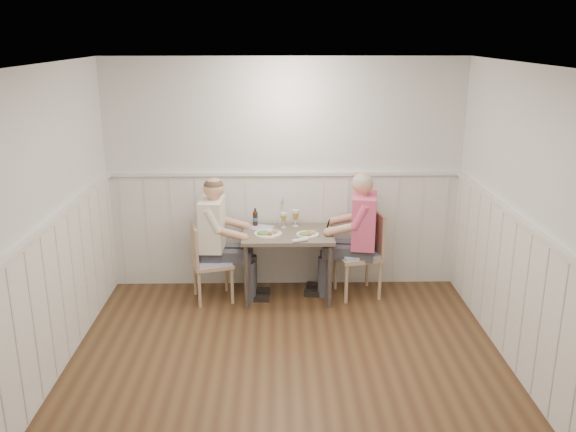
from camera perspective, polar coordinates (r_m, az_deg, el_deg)
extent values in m
plane|color=#462C19|center=(5.28, 0.03, -15.74)|extent=(4.50, 4.50, 0.00)
cube|color=silver|center=(6.87, -0.33, 3.87)|extent=(4.00, 0.04, 2.60)
cube|color=silver|center=(2.69, 1.01, -18.18)|extent=(4.00, 0.04, 2.60)
cube|color=silver|center=(5.08, -23.16, -2.24)|extent=(0.04, 4.50, 2.60)
cube|color=silver|center=(5.15, 22.90, -1.96)|extent=(0.04, 4.50, 2.60)
cube|color=white|center=(4.46, 0.03, 13.59)|extent=(4.00, 4.50, 0.02)
cube|color=silver|center=(7.03, -0.32, -1.33)|extent=(3.98, 0.03, 1.30)
cube|color=silver|center=(5.31, -22.20, -8.89)|extent=(0.03, 4.48, 1.30)
cube|color=silver|center=(5.37, 21.96, -8.55)|extent=(0.03, 4.48, 1.30)
cube|color=silver|center=(6.84, -0.33, 3.97)|extent=(3.98, 0.06, 0.04)
cube|color=silver|center=(5.06, -22.87, -2.02)|extent=(0.06, 4.48, 0.04)
cube|color=silver|center=(5.13, 22.61, -1.76)|extent=(0.06, 4.48, 0.04)
cube|color=brown|center=(6.63, -0.03, -1.73)|extent=(0.99, 0.70, 0.04)
cylinder|color=#3F3833|center=(6.49, -3.92, -5.73)|extent=(0.05, 0.05, 0.71)
cylinder|color=#3F3833|center=(7.05, -3.69, -3.87)|extent=(0.05, 0.05, 0.71)
cylinder|color=#3F3833|center=(6.51, 3.94, -5.68)|extent=(0.05, 0.05, 0.71)
cylinder|color=#3F3833|center=(7.06, 3.53, -3.82)|extent=(0.05, 0.05, 0.71)
cube|color=tan|center=(6.82, 6.55, -3.71)|extent=(0.54, 0.54, 0.04)
cube|color=#6978BF|center=(6.80, 6.56, -3.41)|extent=(0.49, 0.49, 0.03)
cube|color=tan|center=(6.80, 8.24, -1.51)|extent=(0.13, 0.45, 0.47)
cylinder|color=tan|center=(6.81, 8.59, -6.02)|extent=(0.04, 0.04, 0.44)
cylinder|color=tan|center=(6.68, 5.48, -6.37)|extent=(0.04, 0.04, 0.44)
cylinder|color=tan|center=(7.14, 7.43, -4.86)|extent=(0.04, 0.04, 0.44)
cylinder|color=tan|center=(7.02, 4.45, -5.17)|extent=(0.04, 0.04, 0.44)
cube|color=tan|center=(6.72, -7.06, -4.41)|extent=(0.50, 0.50, 0.04)
cube|color=#6978BF|center=(6.71, -7.07, -4.13)|extent=(0.45, 0.45, 0.03)
cube|color=tan|center=(6.62, -8.73, -2.64)|extent=(0.13, 0.41, 0.43)
cylinder|color=tan|center=(6.94, -8.68, -5.73)|extent=(0.04, 0.04, 0.40)
cylinder|color=tan|center=(6.99, -5.79, -5.46)|extent=(0.04, 0.04, 0.40)
cylinder|color=tan|center=(6.62, -8.27, -6.86)|extent=(0.04, 0.04, 0.40)
cylinder|color=tan|center=(6.67, -5.24, -6.57)|extent=(0.04, 0.04, 0.40)
cube|color=#3F3F47|center=(6.88, 6.78, -5.57)|extent=(0.53, 0.49, 0.47)
cube|color=#3F3F47|center=(6.78, 5.10, -3.15)|extent=(0.50, 0.45, 0.14)
cube|color=#FE6388|center=(6.66, 6.97, -0.42)|extent=(0.33, 0.50, 0.57)
sphere|color=tan|center=(6.55, 7.09, 3.02)|extent=(0.23, 0.23, 0.23)
sphere|color=#A5A5A0|center=(6.55, 7.10, 3.29)|extent=(0.22, 0.22, 0.22)
cube|color=black|center=(6.68, 3.76, -0.22)|extent=(0.03, 0.07, 0.14)
cube|color=#3F3F47|center=(6.84, -6.75, -5.75)|extent=(0.46, 0.42, 0.45)
cube|color=#3F3F47|center=(6.71, -5.13, -3.52)|extent=(0.44, 0.38, 0.13)
cube|color=white|center=(6.63, -6.94, -0.75)|extent=(0.26, 0.45, 0.56)
sphere|color=tan|center=(6.52, -7.06, 2.59)|extent=(0.22, 0.22, 0.22)
sphere|color=#4C3828|center=(6.51, -7.07, 2.85)|extent=(0.21, 0.21, 0.21)
cylinder|color=white|center=(6.55, 1.85, -1.75)|extent=(0.24, 0.24, 0.02)
ellipsoid|color=#3F722D|center=(6.51, 1.54, -1.57)|extent=(0.12, 0.10, 0.04)
sphere|color=tan|center=(6.55, 2.32, -1.52)|extent=(0.03, 0.03, 0.03)
cube|color=#895748|center=(6.59, 1.98, -1.48)|extent=(0.07, 0.04, 0.01)
cylinder|color=white|center=(6.59, 2.41, -1.41)|extent=(0.05, 0.05, 0.03)
cylinder|color=white|center=(6.56, -1.88, -1.67)|extent=(0.30, 0.30, 0.02)
ellipsoid|color=#3F722D|center=(6.52, -2.28, -1.45)|extent=(0.15, 0.12, 0.06)
sphere|color=tan|center=(6.56, -1.30, -1.39)|extent=(0.04, 0.04, 0.04)
cylinder|color=silver|center=(6.84, 0.71, -0.93)|extent=(0.07, 0.07, 0.01)
cylinder|color=silver|center=(6.83, 0.71, -0.59)|extent=(0.01, 0.01, 0.08)
cone|color=#C18834|center=(6.81, 0.71, 0.01)|extent=(0.08, 0.08, 0.07)
cylinder|color=silver|center=(6.79, 0.71, 0.44)|extent=(0.08, 0.08, 0.03)
cylinder|color=silver|center=(6.80, -0.41, -1.06)|extent=(0.06, 0.06, 0.01)
cylinder|color=silver|center=(6.79, -0.41, -0.74)|extent=(0.01, 0.01, 0.08)
cone|color=#C18834|center=(6.77, -0.42, -0.20)|extent=(0.07, 0.07, 0.07)
cylinder|color=silver|center=(6.75, -0.42, 0.19)|extent=(0.07, 0.07, 0.03)
cylinder|color=black|center=(6.85, -3.08, -0.32)|extent=(0.06, 0.06, 0.15)
cone|color=black|center=(6.83, -3.09, 0.41)|extent=(0.06, 0.06, 0.03)
cylinder|color=black|center=(6.82, -3.10, 0.62)|extent=(0.02, 0.02, 0.03)
cylinder|color=#2A66AA|center=(6.85, -3.08, -0.29)|extent=(0.06, 0.06, 0.04)
cylinder|color=white|center=(6.33, 1.11, -2.28)|extent=(0.18, 0.11, 0.04)
cylinder|color=silver|center=(6.88, -0.70, -0.56)|extent=(0.04, 0.04, 0.07)
cylinder|color=tan|center=(6.84, -0.70, 0.45)|extent=(0.02, 0.02, 0.24)
cone|color=tan|center=(6.80, -0.71, 1.63)|extent=(0.03, 0.03, 0.08)
cube|color=#6978BF|center=(6.80, -2.58, -1.07)|extent=(0.32, 0.30, 0.01)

